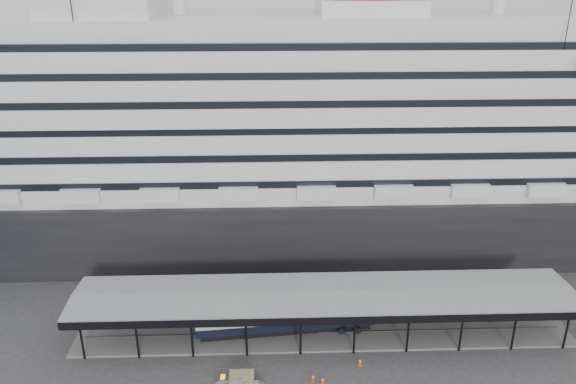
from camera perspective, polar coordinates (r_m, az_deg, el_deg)
name	(u,v)px	position (r m, az deg, el deg)	size (l,w,h in m)	color
ground	(328,359)	(62.69, 4.07, -16.54)	(200.00, 200.00, 0.00)	#333335
cruise_ship	(310,117)	(83.60, 2.22, 7.62)	(130.00, 30.00, 43.90)	black
platform_canopy	(324,313)	(65.31, 3.67, -12.20)	(56.00, 9.18, 5.30)	slate
pullman_carriage	(286,313)	(65.02, -0.23, -12.24)	(20.40, 4.50, 19.88)	black
traffic_cone_left	(323,381)	(59.40, 3.55, -18.58)	(0.48, 0.48, 0.79)	#F2350D
traffic_cone_mid	(313,378)	(59.68, 2.55, -18.33)	(0.46, 0.46, 0.79)	red
traffic_cone_right	(360,362)	(61.99, 7.33, -16.75)	(0.42, 0.42, 0.78)	#E54C0C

